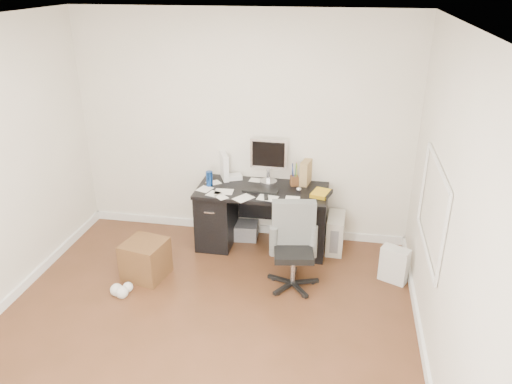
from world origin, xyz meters
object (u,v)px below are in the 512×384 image
lcd_monitor (269,161)px  pc_tower (335,233)px  keyboard (260,190)px  desk (262,216)px  office_chair (294,248)px  wicker_basket (146,259)px

lcd_monitor → pc_tower: 1.16m
keyboard → pc_tower: bearing=12.2°
desk → lcd_monitor: bearing=79.6°
keyboard → office_chair: size_ratio=0.45×
desk → pc_tower: size_ratio=3.47×
desk → wicker_basket: size_ratio=3.62×
desk → lcd_monitor: (0.04, 0.21, 0.62)m
office_chair → pc_tower: 0.97m
desk → pc_tower: desk is taller
lcd_monitor → wicker_basket: 1.78m
lcd_monitor → keyboard: lcd_monitor is taller
keyboard → office_chair: 0.89m
office_chair → wicker_basket: bearing=174.3°
office_chair → wicker_basket: size_ratio=2.20×
keyboard → wicker_basket: bearing=-142.0°
lcd_monitor → office_chair: lcd_monitor is taller
desk → office_chair: bearing=-59.0°
desk → lcd_monitor: lcd_monitor is taller
lcd_monitor → office_chair: (0.42, -0.98, -0.56)m
lcd_monitor → wicker_basket: (-1.16, -1.07, -0.81)m
lcd_monitor → pc_tower: size_ratio=1.25×
keyboard → pc_tower: 1.04m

